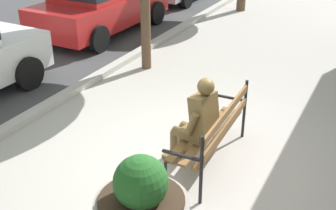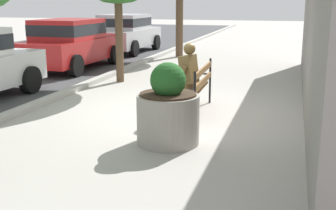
% 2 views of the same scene
% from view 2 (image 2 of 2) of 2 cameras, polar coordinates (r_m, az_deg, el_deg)
% --- Properties ---
extents(ground_plane, '(80.00, 80.00, 0.00)m').
position_cam_2_polar(ground_plane, '(8.59, 1.39, -0.89)').
color(ground_plane, '#ADA8A0').
extents(curb_stone, '(60.00, 0.20, 0.12)m').
position_cam_2_polar(curb_stone, '(9.70, -15.41, 0.66)').
color(curb_stone, '#B2AFA8').
rests_on(curb_stone, ground).
extents(building_wall_behind, '(12.00, 0.50, 3.26)m').
position_cam_2_polar(building_wall_behind, '(9.58, 19.31, 9.73)').
color(building_wall_behind, gray).
rests_on(building_wall_behind, ground).
extents(park_bench, '(1.82, 0.59, 0.95)m').
position_cam_2_polar(park_bench, '(8.45, 3.51, 2.62)').
color(park_bench, brown).
rests_on(park_bench, ground).
extents(bronze_statue_seated, '(0.75, 0.80, 1.37)m').
position_cam_2_polar(bronze_statue_seated, '(8.30, 1.85, 3.31)').
color(bronze_statue_seated, brown).
rests_on(bronze_statue_seated, ground).
extents(concrete_planter, '(0.95, 0.95, 1.25)m').
position_cam_2_polar(concrete_planter, '(6.60, 0.00, -0.90)').
color(concrete_planter, gray).
rests_on(concrete_planter, ground).
extents(parked_car_red, '(4.13, 1.98, 1.56)m').
position_cam_2_polar(parked_car_red, '(14.19, -12.57, 7.94)').
color(parked_car_red, '#B21E1E').
rests_on(parked_car_red, ground).
extents(parked_car_silver, '(4.13, 1.98, 1.56)m').
position_cam_2_polar(parked_car_silver, '(18.47, -5.52, 9.41)').
color(parked_car_silver, '#B7B7BC').
rests_on(parked_car_silver, ground).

